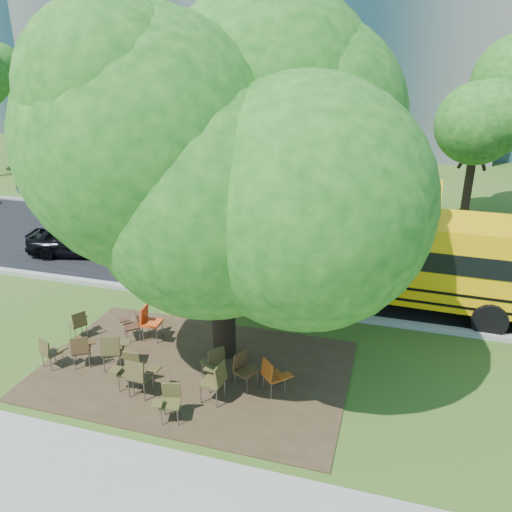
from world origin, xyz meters
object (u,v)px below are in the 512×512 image
(chair_10, at_px, (149,320))
(bg_car_red, at_px, (134,205))
(chair_1, at_px, (50,351))
(chair_12, at_px, (244,367))
(school_bus, at_px, (389,253))
(chair_3, at_px, (129,368))
(chair_5, at_px, (169,399))
(chair_0, at_px, (82,348))
(pedestrian_a, at_px, (18,178))
(main_tree, at_px, (219,138))
(black_car, at_px, (80,239))
(chair_7, at_px, (273,374))
(chair_9, at_px, (133,323))
(chair_2, at_px, (113,349))
(chair_6, at_px, (215,378))
(chair_8, at_px, (79,322))
(chair_4, at_px, (140,374))
(chair_11, at_px, (215,360))

(chair_10, xyz_separation_m, bg_car_red, (-5.81, 9.51, 0.06))
(chair_1, distance_m, chair_12, 4.53)
(school_bus, height_order, chair_3, school_bus)
(school_bus, relative_size, chair_3, 13.23)
(school_bus, distance_m, chair_1, 9.26)
(chair_5, distance_m, bg_car_red, 14.37)
(chair_0, relative_size, chair_5, 1.05)
(chair_12, bearing_deg, pedestrian_a, -102.35)
(chair_0, bearing_deg, bg_car_red, 83.23)
(main_tree, bearing_deg, chair_1, -154.35)
(main_tree, xyz_separation_m, chair_12, (0.88, -1.20, -4.64))
(black_car, bearing_deg, chair_3, -152.05)
(chair_3, relative_size, bg_car_red, 0.18)
(chair_7, xyz_separation_m, chair_9, (-3.98, 1.21, -0.04))
(black_car, distance_m, pedestrian_a, 11.75)
(chair_2, xyz_separation_m, bg_car_red, (-5.67, 10.96, 0.06))
(chair_1, height_order, black_car, black_car)
(chair_9, distance_m, bg_car_red, 11.03)
(chair_5, height_order, chair_6, chair_6)
(chair_2, xyz_separation_m, chair_8, (-1.63, 1.02, -0.10))
(chair_4, bearing_deg, chair_7, 19.04)
(chair_3, bearing_deg, chair_5, 149.81)
(school_bus, distance_m, black_car, 11.01)
(school_bus, xyz_separation_m, chair_6, (-3.12, -5.78, -0.98))
(pedestrian_a, bearing_deg, chair_5, -117.14)
(chair_11, height_order, pedestrian_a, pedestrian_a)
(chair_7, relative_size, chair_9, 1.08)
(chair_5, bearing_deg, chair_4, -43.53)
(chair_2, height_order, chair_8, chair_2)
(school_bus, height_order, chair_11, school_bus)
(chair_0, height_order, chair_7, chair_7)
(main_tree, distance_m, pedestrian_a, 20.99)
(chair_3, bearing_deg, chair_7, -169.90)
(chair_9, bearing_deg, chair_12, -150.24)
(school_bus, distance_m, chair_8, 8.64)
(chair_5, bearing_deg, school_bus, -135.38)
(main_tree, distance_m, chair_9, 5.29)
(chair_1, height_order, chair_11, chair_11)
(chair_3, height_order, chair_9, chair_3)
(chair_10, bearing_deg, chair_9, -81.26)
(chair_5, relative_size, chair_9, 1.02)
(school_bus, xyz_separation_m, chair_2, (-5.75, -5.38, -0.98))
(chair_0, relative_size, chair_6, 0.90)
(chair_5, relative_size, bg_car_red, 0.17)
(school_bus, relative_size, bg_car_red, 2.41)
(school_bus, bearing_deg, chair_10, -143.05)
(chair_2, bearing_deg, chair_6, -28.55)
(chair_9, bearing_deg, chair_4, 171.80)
(chair_9, relative_size, bg_car_red, 0.17)
(chair_9, xyz_separation_m, chair_10, (0.41, 0.10, 0.10))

